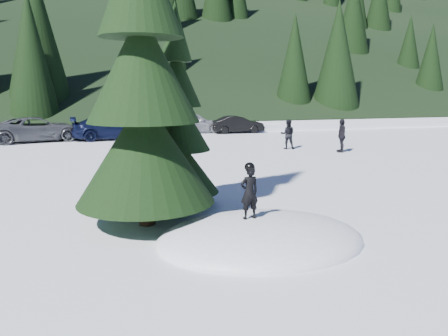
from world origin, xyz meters
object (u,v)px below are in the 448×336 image
object	(u,v)px
child_skier	(249,192)
adult_1	(341,136)
car_2	(38,129)
adult_0	(288,134)
car_3	(114,128)
car_5	(238,124)
car_4	(193,123)
spruce_tall	(143,82)
spruce_short	(177,129)

from	to	relation	value
child_skier	adult_1	size ratio (longest dim) A/B	0.68
car_2	adult_0	bearing A→B (deg)	-132.30
child_skier	car_2	world-z (taller)	child_skier
car_3	car_5	bearing A→B (deg)	-82.53
car_2	car_5	distance (m)	13.16
adult_1	car_4	xyz separation A→B (m)	(-5.26, 11.30, -0.08)
child_skier	car_3	xyz separation A→B (m)	(-2.15, 19.71, -0.30)
adult_0	car_4	world-z (taller)	adult_0
adult_0	child_skier	bearing A→B (deg)	83.52
child_skier	adult_0	size ratio (longest dim) A/B	0.72
adult_1	car_4	world-z (taller)	adult_1
car_4	adult_1	bearing A→B (deg)	-158.55
child_skier	adult_0	bearing A→B (deg)	-125.72
adult_1	car_5	distance (m)	10.68
spruce_tall	adult_0	distance (m)	14.22
car_4	car_3	bearing A→B (deg)	111.23
adult_0	car_5	size ratio (longest dim) A/B	0.42
spruce_short	car_2	world-z (taller)	spruce_short
spruce_short	car_4	bearing A→B (deg)	77.13
spruce_tall	spruce_short	bearing A→B (deg)	54.46
spruce_tall	car_3	distance (m)	18.20
car_3	adult_0	bearing A→B (deg)	-132.20
spruce_tall	spruce_short	xyz separation A→B (m)	(1.00, 1.40, -1.22)
car_2	car_3	bearing A→B (deg)	-106.77
adult_0	car_2	distance (m)	14.94
child_skier	car_2	distance (m)	21.00
car_2	car_5	world-z (taller)	car_2
spruce_tall	car_5	distance (m)	21.65
spruce_short	car_5	distance (m)	19.86
spruce_short	adult_1	xyz separation A→B (m)	(9.64, 7.87, -1.27)
spruce_tall	adult_1	bearing A→B (deg)	41.08
spruce_tall	car_5	world-z (taller)	spruce_tall
car_3	car_4	xyz separation A→B (m)	(5.57, 2.56, 0.01)
spruce_short	child_skier	world-z (taller)	spruce_short
spruce_tall	car_4	world-z (taller)	spruce_tall
spruce_tall	car_4	xyz separation A→B (m)	(5.38, 20.58, -2.57)
spruce_short	car_3	size ratio (longest dim) A/B	1.05
adult_0	car_2	size ratio (longest dim) A/B	0.29
spruce_short	car_4	xyz separation A→B (m)	(4.38, 19.18, -1.36)
spruce_tall	car_5	xyz separation A→B (m)	(8.49, 19.73, -2.71)
spruce_short	car_4	distance (m)	19.72
spruce_tall	car_4	bearing A→B (deg)	75.34
adult_1	car_4	distance (m)	12.47
child_skier	car_2	size ratio (longest dim) A/B	0.21
car_4	spruce_tall	bearing A→B (deg)	161.86
spruce_tall	car_3	world-z (taller)	spruce_tall
child_skier	car_5	size ratio (longest dim) A/B	0.30
car_5	spruce_tall	bearing A→B (deg)	157.60
spruce_short	child_skier	size ratio (longest dim) A/B	4.77
spruce_short	car_3	world-z (taller)	spruce_short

